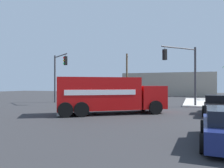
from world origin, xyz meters
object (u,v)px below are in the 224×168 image
(traffic_light_secondary, at_px, (185,66))
(utility_pole, at_px, (127,75))
(pickup_black, at_px, (220,104))
(delivery_truck, at_px, (108,95))
(traffic_light_primary, at_px, (58,71))

(traffic_light_secondary, distance_m, utility_pole, 17.93)
(utility_pole, bearing_deg, pickup_black, -56.82)
(delivery_truck, xyz_separation_m, pickup_black, (7.75, 2.37, -0.68))
(traffic_light_primary, height_order, traffic_light_secondary, traffic_light_secondary)
(pickup_black, bearing_deg, delivery_truck, -162.96)
(pickup_black, xyz_separation_m, utility_pole, (-12.55, 19.19, 3.18))
(pickup_black, bearing_deg, traffic_light_primary, 165.03)
(traffic_light_primary, height_order, utility_pole, utility_pole)
(traffic_light_secondary, height_order, pickup_black, traffic_light_secondary)
(delivery_truck, relative_size, traffic_light_secondary, 1.41)
(traffic_light_primary, relative_size, traffic_light_secondary, 1.01)
(traffic_light_primary, bearing_deg, delivery_truck, -37.64)
(traffic_light_secondary, bearing_deg, traffic_light_primary, 179.49)
(pickup_black, bearing_deg, utility_pole, 123.18)
(delivery_truck, xyz_separation_m, traffic_light_primary, (-8.82, 6.81, 2.35))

